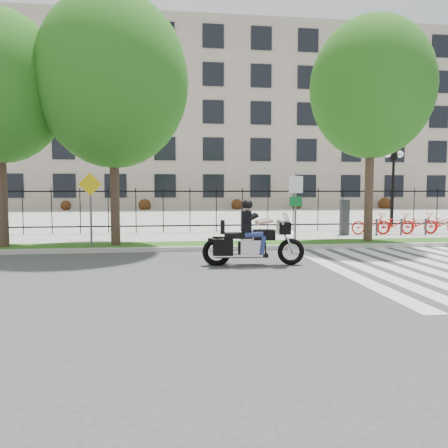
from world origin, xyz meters
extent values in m
plane|color=#38383B|center=(0.00, 0.00, 0.00)|extent=(120.00, 120.00, 0.00)
cube|color=#B2AFA7|center=(0.00, 4.10, 0.07)|extent=(60.00, 0.20, 0.15)
cube|color=#225114|center=(0.00, 4.95, 0.07)|extent=(60.00, 1.50, 0.15)
cube|color=#98968E|center=(0.00, 7.45, 0.07)|extent=(60.00, 3.50, 0.15)
cube|color=#98968E|center=(0.00, 25.00, 0.05)|extent=(80.00, 34.00, 0.10)
cube|color=#9F9580|center=(0.00, 45.00, 10.00)|extent=(60.00, 20.00, 20.00)
cylinder|color=black|center=(10.00, 12.00, 2.00)|extent=(0.14, 0.14, 4.00)
cylinder|color=black|center=(10.00, 12.00, 3.90)|extent=(0.06, 0.70, 0.70)
sphere|color=white|center=(9.65, 12.00, 4.00)|extent=(0.36, 0.36, 0.36)
sphere|color=white|center=(10.35, 12.00, 4.00)|extent=(0.36, 0.36, 0.36)
cylinder|color=#39281F|center=(-7.68, 4.95, 2.15)|extent=(0.32, 0.32, 4.00)
cylinder|color=#39281F|center=(-3.99, 4.95, 2.18)|extent=(0.32, 0.32, 4.06)
ellipsoid|color=#256316|center=(-3.99, 4.95, 5.75)|extent=(5.13, 5.13, 5.90)
cylinder|color=#39281F|center=(5.25, 4.95, 2.30)|extent=(0.32, 0.32, 4.30)
ellipsoid|color=#256316|center=(5.25, 4.95, 5.79)|extent=(4.47, 4.47, 5.14)
cube|color=#2D2D33|center=(5.27, 7.20, 0.90)|extent=(0.35, 0.25, 1.50)
imported|color=red|center=(6.47, 7.20, 0.61)|extent=(1.75, 0.61, 0.92)
cylinder|color=#2D2D33|center=(6.47, 6.70, 0.50)|extent=(0.08, 0.08, 0.70)
imported|color=red|center=(7.57, 7.20, 0.61)|extent=(1.75, 0.61, 0.92)
cylinder|color=#2D2D33|center=(7.57, 6.70, 0.50)|extent=(0.08, 0.08, 0.70)
imported|color=red|center=(8.67, 7.20, 0.61)|extent=(1.75, 0.61, 0.92)
cylinder|color=#2D2D33|center=(8.67, 6.70, 0.50)|extent=(0.08, 0.08, 0.70)
imported|color=red|center=(9.77, 7.20, 0.61)|extent=(1.75, 0.61, 0.92)
cylinder|color=#59595B|center=(2.34, 4.60, 1.40)|extent=(0.07, 0.07, 2.50)
cube|color=white|center=(2.34, 4.56, 2.25)|extent=(0.50, 0.03, 0.60)
cube|color=#0C6626|center=(2.34, 4.56, 1.65)|extent=(0.45, 0.03, 0.35)
cylinder|color=#59595B|center=(-4.75, 4.60, 1.35)|extent=(0.07, 0.07, 2.40)
cube|color=yellow|center=(-4.75, 4.56, 2.25)|extent=(0.78, 0.03, 0.78)
torus|color=black|center=(1.17, 1.03, 0.37)|extent=(0.75, 0.20, 0.74)
torus|color=black|center=(-0.86, 1.21, 0.37)|extent=(0.80, 0.23, 0.78)
cube|color=black|center=(0.96, 1.05, 1.02)|extent=(0.37, 0.62, 0.32)
cube|color=#26262B|center=(1.03, 1.04, 1.27)|extent=(0.21, 0.55, 0.33)
cube|color=silver|center=(0.10, 1.12, 0.48)|extent=(0.67, 0.42, 0.43)
cube|color=black|center=(0.42, 1.10, 0.84)|extent=(0.62, 0.42, 0.28)
cube|color=black|center=(-0.27, 1.16, 0.82)|extent=(0.78, 0.45, 0.15)
cube|color=black|center=(-0.70, 1.19, 1.05)|extent=(0.14, 0.37, 0.37)
cube|color=black|center=(-0.73, 0.87, 0.54)|extent=(0.55, 0.22, 0.43)
cube|color=black|center=(-0.67, 1.52, 0.54)|extent=(0.55, 0.22, 0.43)
cube|color=black|center=(-0.06, 1.14, 1.20)|extent=(0.29, 0.45, 0.56)
sphere|color=tan|center=(-0.03, 1.14, 1.61)|extent=(0.25, 0.25, 0.25)
sphere|color=black|center=(-0.03, 1.14, 1.66)|extent=(0.29, 0.29, 0.29)
camera|label=1|loc=(-2.14, -10.52, 2.05)|focal=35.00mm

